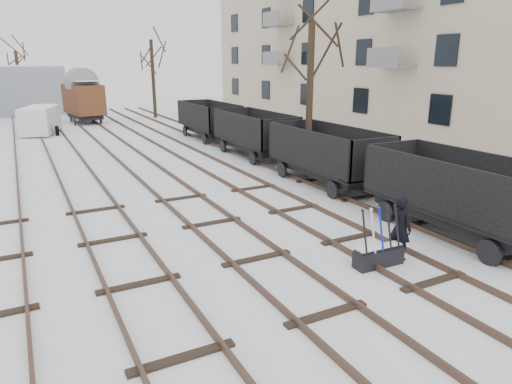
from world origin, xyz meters
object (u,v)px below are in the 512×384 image
(panel_van, at_px, (41,120))
(freight_wagon_a, at_px, (459,205))
(ground_frame, at_px, (379,255))
(worker, at_px, (400,228))
(box_van_wagon, at_px, (83,98))

(panel_van, bearing_deg, freight_wagon_a, -53.24)
(freight_wagon_a, distance_m, panel_van, 28.18)
(ground_frame, height_order, freight_wagon_a, freight_wagon_a)
(worker, height_order, box_van_wagon, box_van_wagon)
(freight_wagon_a, xyz_separation_m, box_van_wagon, (-5.99, 31.35, 1.09))
(ground_frame, bearing_deg, panel_van, 103.85)
(worker, distance_m, freight_wagon_a, 2.79)
(box_van_wagon, distance_m, panel_van, 6.07)
(worker, distance_m, box_van_wagon, 32.02)
(worker, relative_size, box_van_wagon, 0.35)
(ground_frame, height_order, box_van_wagon, box_van_wagon)
(freight_wagon_a, distance_m, box_van_wagon, 31.94)
(ground_frame, height_order, worker, worker)
(freight_wagon_a, height_order, box_van_wagon, box_van_wagon)
(box_van_wagon, relative_size, panel_van, 1.04)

